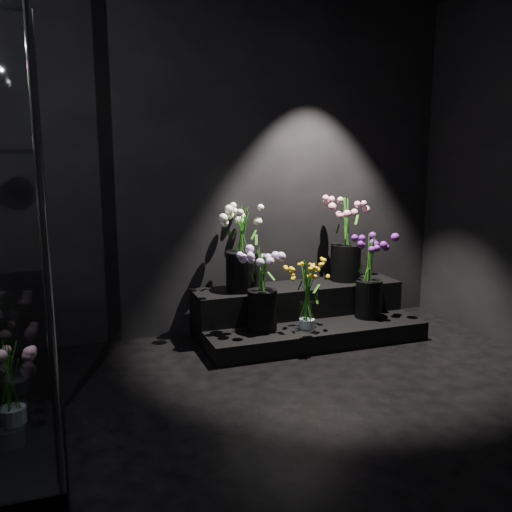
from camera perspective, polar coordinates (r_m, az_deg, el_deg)
name	(u,v)px	position (r m, az deg, el deg)	size (l,w,h in m)	color
floor	(331,438)	(3.27, 7.55, -17.62)	(4.00, 4.00, 0.00)	black
wall_back	(223,165)	(4.73, -3.31, 9.04)	(4.00, 4.00, 0.00)	black
display_riser	(303,315)	(4.81, 4.72, -5.91)	(1.79, 0.80, 0.40)	black
bouquet_orange_bells	(307,294)	(4.44, 5.17, -3.77)	(0.29, 0.29, 0.54)	white
bouquet_lilac	(262,282)	(4.36, 0.63, -2.64)	(0.44, 0.44, 0.64)	black
bouquet_purple	(370,270)	(4.78, 11.30, -1.37)	(0.38, 0.38, 0.71)	black
bouquet_cream_roses	(243,243)	(4.58, -1.34, 1.29)	(0.45, 0.45, 0.68)	black
bouquet_pink_roses	(346,236)	(4.99, 9.02, 1.97)	(0.42, 0.42, 0.71)	black
bouquet_case_base_pink	(10,378)	(3.32, -23.42, -11.14)	(0.40, 0.40, 0.48)	white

